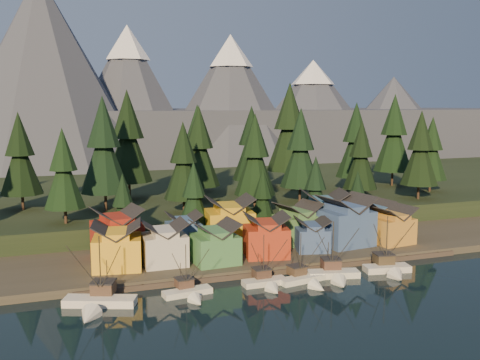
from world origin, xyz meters
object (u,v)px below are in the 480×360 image
object	(u,v)px
boat_1	(189,286)
house_back_0	(117,231)
boat_3	(306,274)
boat_5	(389,261)
boat_2	(267,276)
house_front_1	(164,242)
boat_4	(335,267)
house_back_1	(184,230)
house_front_0	(117,244)
boat_0	(97,294)

from	to	relation	value
boat_1	house_back_0	size ratio (longest dim) A/B	0.92
boat_3	boat_5	bearing A→B (deg)	-9.90
boat_2	house_back_0	world-z (taller)	house_back_0
house_front_1	house_back_0	bearing A→B (deg)	132.04
boat_2	boat_4	size ratio (longest dim) A/B	0.87
boat_3	house_back_1	world-z (taller)	house_back_1
boat_1	house_front_0	bearing A→B (deg)	115.91
house_front_0	house_front_1	size ratio (longest dim) A/B	1.20
boat_0	boat_3	distance (m)	37.26
boat_1	house_back_0	xyz separation A→B (m)	(-9.30, 24.35, 5.00)
boat_3	house_back_0	distance (m)	40.13
boat_4	house_front_0	bearing A→B (deg)	171.74
house_front_1	boat_2	bearing A→B (deg)	-42.31
boat_4	house_back_0	distance (m)	44.97
boat_5	house_front_1	world-z (taller)	boat_5
boat_2	boat_5	bearing A→B (deg)	-2.78
house_front_0	house_back_0	world-z (taller)	house_back_0
house_front_1	boat_0	bearing A→B (deg)	-131.93
house_front_0	house_front_1	distance (m)	9.05
boat_4	house_front_0	distance (m)	41.81
boat_2	house_back_0	size ratio (longest dim) A/B	0.97
boat_2	house_front_0	size ratio (longest dim) A/B	1.00
boat_5	house_front_1	xyz separation A→B (m)	(-41.39, 15.44, 3.55)
house_back_0	boat_0	bearing A→B (deg)	-113.59
boat_1	house_back_0	bearing A→B (deg)	103.52
boat_5	house_back_0	bearing A→B (deg)	163.83
boat_0	house_back_0	distance (m)	25.64
boat_3	house_back_1	distance (m)	30.67
house_back_0	house_back_1	bearing A→B (deg)	-7.67
boat_0	house_front_0	world-z (taller)	boat_0
boat_3	house_front_0	distance (m)	36.22
house_back_1	house_back_0	bearing A→B (deg)	-176.17
boat_5	house_front_0	size ratio (longest dim) A/B	1.19
house_back_1	boat_4	bearing A→B (deg)	-44.63
house_back_0	boat_4	bearing A→B (deg)	-42.36
house_back_0	house_back_1	distance (m)	14.27
boat_5	boat_4	bearing A→B (deg)	-172.04
house_front_0	house_front_1	bearing A→B (deg)	6.83
boat_2	boat_3	bearing A→B (deg)	-7.94
boat_0	boat_2	bearing A→B (deg)	21.89
boat_3	boat_5	distance (m)	18.24
boat_2	house_back_0	xyz separation A→B (m)	(-23.84, 23.83, 4.82)
boat_1	boat_5	distance (m)	40.16
house_front_0	house_back_1	xyz separation A→B (m)	(15.19, 9.23, -0.51)
house_front_0	house_front_1	xyz separation A→B (m)	(9.04, -0.43, -0.21)
boat_2	house_back_1	xyz separation A→B (m)	(-9.63, 24.34, 3.71)
boat_1	boat_2	xyz separation A→B (m)	(14.54, 0.53, 0.18)
boat_5	house_back_1	bearing A→B (deg)	154.79
boat_0	house_front_1	world-z (taller)	boat_0
boat_0	boat_5	bearing A→B (deg)	20.52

